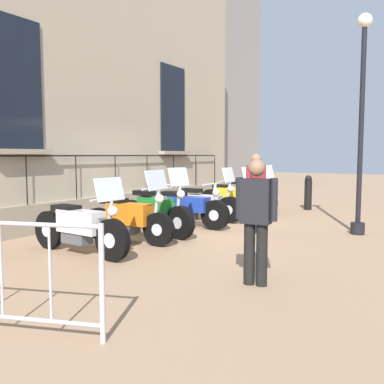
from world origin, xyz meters
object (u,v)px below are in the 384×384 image
at_px(motorcycle_white, 80,227).
at_px(pedestrian_walking, 256,189).
at_px(lamppost, 361,123).
at_px(pedestrian_standing, 256,215).
at_px(motorcycle_green, 155,213).
at_px(bollard, 308,192).
at_px(motorcycle_blue, 187,208).
at_px(motorcycle_silver, 204,204).
at_px(motorcycle_yellow, 231,199).
at_px(motorcycle_maroon, 248,197).
at_px(motorcycle_orange, 128,218).

relative_size(motorcycle_white, pedestrian_walking, 1.33).
xyz_separation_m(motorcycle_white, lamppost, (3.51, 4.28, 1.82)).
bearing_deg(pedestrian_standing, motorcycle_green, 146.75).
bearing_deg(lamppost, bollard, 121.33).
distance_m(motorcycle_blue, motorcycle_silver, 1.04).
bearing_deg(motorcycle_yellow, motorcycle_green, -92.59).
bearing_deg(lamppost, motorcycle_maroon, 149.05).
xyz_separation_m(motorcycle_maroon, pedestrian_standing, (2.95, -6.28, 0.46)).
bearing_deg(motorcycle_yellow, motorcycle_white, -91.18).
distance_m(lamppost, pedestrian_standing, 4.49).
height_order(motorcycle_yellow, pedestrian_walking, pedestrian_walking).
bearing_deg(pedestrian_walking, motorcycle_orange, -127.31).
relative_size(motorcycle_green, motorcycle_silver, 1.02).
bearing_deg(motorcycle_orange, motorcycle_yellow, 89.04).
height_order(motorcycle_orange, bollard, motorcycle_orange).
height_order(motorcycle_green, motorcycle_maroon, motorcycle_green).
height_order(motorcycle_blue, pedestrian_standing, pedestrian_standing).
relative_size(motorcycle_blue, motorcycle_maroon, 1.05).
bearing_deg(motorcycle_green, pedestrian_standing, -33.25).
relative_size(motorcycle_yellow, lamppost, 0.45).
bearing_deg(bollard, lamppost, -58.67).
distance_m(motorcycle_silver, pedestrian_walking, 2.04).
bearing_deg(motorcycle_maroon, bollard, 42.78).
bearing_deg(motorcycle_green, motorcycle_yellow, 87.41).
distance_m(motorcycle_green, lamppost, 4.56).
bearing_deg(pedestrian_standing, bollard, 101.78).
bearing_deg(pedestrian_walking, motorcycle_maroon, 117.11).
height_order(motorcycle_yellow, motorcycle_maroon, motorcycle_maroon).
relative_size(motorcycle_blue, pedestrian_standing, 1.33).
bearing_deg(lamppost, motorcycle_green, -148.02).
xyz_separation_m(motorcycle_green, motorcycle_yellow, (0.14, 3.18, 0.00)).
xyz_separation_m(motorcycle_yellow, pedestrian_walking, (1.56, -1.96, 0.49)).
bearing_deg(motorcycle_yellow, bollard, 59.28).
relative_size(motorcycle_white, motorcycle_green, 1.01).
relative_size(motorcycle_blue, lamppost, 0.48).
height_order(motorcycle_yellow, lamppost, lamppost).
relative_size(motorcycle_silver, motorcycle_yellow, 1.09).
bearing_deg(pedestrian_walking, motorcycle_blue, -174.66).
xyz_separation_m(motorcycle_green, motorcycle_silver, (-0.06, 2.10, -0.03)).
bearing_deg(motorcycle_yellow, motorcycle_blue, -91.32).
distance_m(motorcycle_green, pedestrian_walking, 2.15).
distance_m(motorcycle_white, motorcycle_blue, 3.14).
relative_size(motorcycle_green, motorcycle_yellow, 1.11).
xyz_separation_m(motorcycle_green, pedestrian_walking, (1.70, 1.22, 0.49)).
height_order(bollard, pedestrian_standing, pedestrian_standing).
bearing_deg(bollard, motorcycle_white, -101.16).
bearing_deg(lamppost, motorcycle_white, -129.32).
bearing_deg(motorcycle_green, motorcycle_silver, 91.76).
xyz_separation_m(motorcycle_white, motorcycle_green, (-0.04, 2.07, -0.01)).
bearing_deg(pedestrian_walking, motorcycle_green, -144.30).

